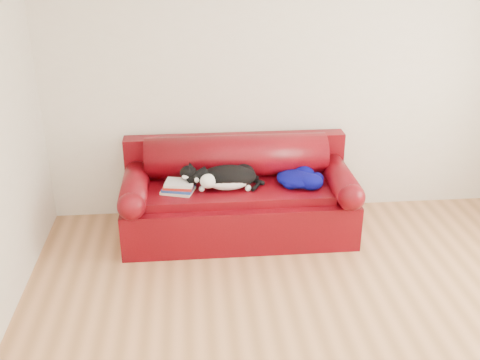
# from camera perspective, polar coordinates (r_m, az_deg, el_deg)

# --- Properties ---
(ground) EXTENTS (4.50, 4.50, 0.00)m
(ground) POSITION_cam_1_polar(r_m,az_deg,el_deg) (4.19, 8.26, -15.02)
(ground) COLOR #91623A
(ground) RESTS_ON ground
(room_shell) EXTENTS (4.52, 4.02, 2.61)m
(room_shell) POSITION_cam_1_polar(r_m,az_deg,el_deg) (3.46, 11.84, 7.43)
(room_shell) COLOR beige
(room_shell) RESTS_ON ground
(sofa_base) EXTENTS (2.10, 0.90, 0.50)m
(sofa_base) POSITION_cam_1_polar(r_m,az_deg,el_deg) (5.24, -0.15, -3.08)
(sofa_base) COLOR #380208
(sofa_base) RESTS_ON ground
(sofa_back) EXTENTS (2.10, 1.01, 0.88)m
(sofa_back) POSITION_cam_1_polar(r_m,az_deg,el_deg) (5.33, -0.39, 1.02)
(sofa_back) COLOR #380208
(sofa_back) RESTS_ON ground
(book_stack) EXTENTS (0.32, 0.28, 0.10)m
(book_stack) POSITION_cam_1_polar(r_m,az_deg,el_deg) (5.00, -6.23, -0.69)
(book_stack) COLOR beige
(book_stack) RESTS_ON sofa_base
(cat) EXTENTS (0.75, 0.41, 0.26)m
(cat) POSITION_cam_1_polar(r_m,az_deg,el_deg) (5.01, -1.28, 0.21)
(cat) COLOR black
(cat) RESTS_ON sofa_base
(blanket) EXTENTS (0.49, 0.50, 0.14)m
(blanket) POSITION_cam_1_polar(r_m,az_deg,el_deg) (5.14, 6.02, 0.21)
(blanket) COLOR #02044D
(blanket) RESTS_ON sofa_base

